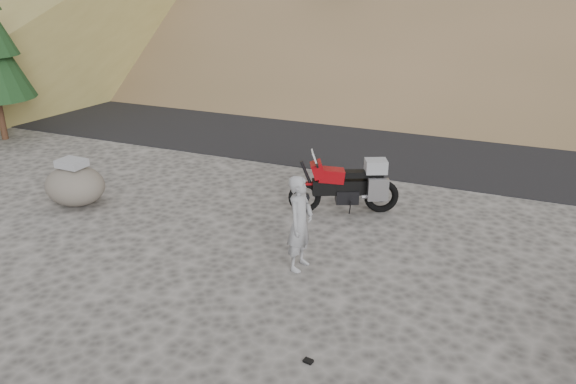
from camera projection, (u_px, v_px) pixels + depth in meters
ground at (290, 292)px, 8.92m from camera, size 140.00×140.00×0.00m
road at (405, 139)px, 16.62m from camera, size 120.00×7.00×0.05m
motorcycle at (349, 186)px, 11.57m from camera, size 2.16×1.20×1.37m
man at (300, 267)px, 9.65m from camera, size 0.45×0.64×1.67m
boulder at (75, 185)px, 12.01m from camera, size 1.56×1.42×1.04m
gear_glove_a at (308, 361)px, 7.34m from camera, size 0.14×0.11×0.04m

